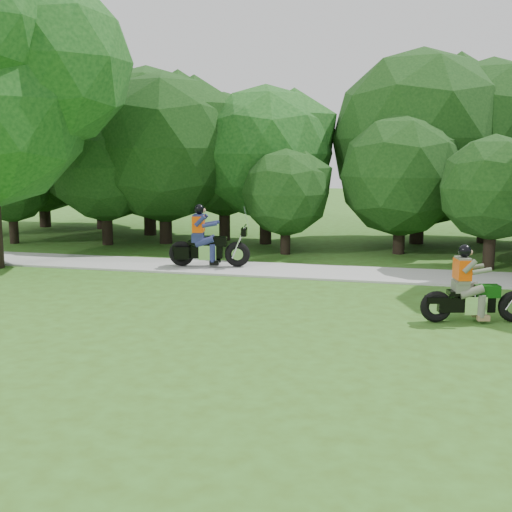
# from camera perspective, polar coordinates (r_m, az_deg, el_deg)

# --- Properties ---
(ground) EXTENTS (100.00, 100.00, 0.00)m
(ground) POSITION_cam_1_polar(r_m,az_deg,el_deg) (11.40, 2.83, -9.13)
(ground) COLOR #355618
(ground) RESTS_ON ground
(walkway) EXTENTS (60.00, 2.20, 0.06)m
(walkway) POSITION_cam_1_polar(r_m,az_deg,el_deg) (19.07, 7.24, -1.50)
(walkway) COLOR #9F9F9A
(walkway) RESTS_ON ground
(tree_line) EXTENTS (39.68, 11.68, 7.51)m
(tree_line) POSITION_cam_1_polar(r_m,az_deg,el_deg) (25.24, 9.08, 9.31)
(tree_line) COLOR black
(tree_line) RESTS_ON ground
(chopper_motorcycle) EXTENTS (2.32, 0.94, 1.67)m
(chopper_motorcycle) POSITION_cam_1_polar(r_m,az_deg,el_deg) (14.30, 18.51, -3.20)
(chopper_motorcycle) COLOR black
(chopper_motorcycle) RESTS_ON ground
(touring_motorcycle) EXTENTS (2.52, 1.01, 1.93)m
(touring_motorcycle) POSITION_cam_1_polar(r_m,az_deg,el_deg) (19.75, -4.63, 1.07)
(touring_motorcycle) COLOR black
(touring_motorcycle) RESTS_ON walkway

